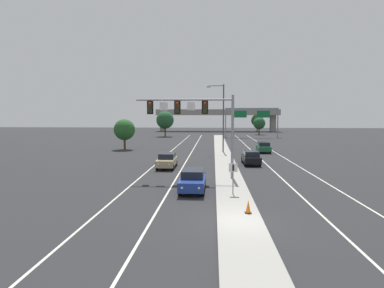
% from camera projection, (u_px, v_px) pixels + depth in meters
% --- Properties ---
extents(ground_plane, '(260.00, 260.00, 0.00)m').
position_uv_depth(ground_plane, '(240.00, 223.00, 16.78)').
color(ground_plane, '#28282B').
extents(median_island, '(2.40, 110.00, 0.15)m').
position_uv_depth(median_island, '(226.00, 167.00, 34.66)').
color(median_island, '#9E9B93').
rests_on(median_island, ground).
extents(lane_stripe_oncoming_center, '(0.14, 100.00, 0.01)m').
position_uv_depth(lane_stripe_oncoming_center, '(188.00, 158.00, 41.93)').
color(lane_stripe_oncoming_center, silver).
rests_on(lane_stripe_oncoming_center, ground).
extents(lane_stripe_receding_center, '(0.14, 100.00, 0.01)m').
position_uv_depth(lane_stripe_receding_center, '(261.00, 159.00, 41.32)').
color(lane_stripe_receding_center, silver).
rests_on(lane_stripe_receding_center, ground).
extents(edge_stripe_left, '(0.14, 100.00, 0.01)m').
position_uv_depth(edge_stripe_left, '(163.00, 158.00, 42.15)').
color(edge_stripe_left, silver).
rests_on(edge_stripe_left, ground).
extents(edge_stripe_right, '(0.14, 100.00, 0.01)m').
position_uv_depth(edge_stripe_right, '(287.00, 159.00, 41.10)').
color(edge_stripe_right, silver).
rests_on(edge_stripe_right, ground).
extents(overhead_signal_mast, '(8.54, 0.44, 7.20)m').
position_uv_depth(overhead_signal_mast, '(198.00, 116.00, 27.99)').
color(overhead_signal_mast, gray).
rests_on(overhead_signal_mast, median_island).
extents(median_sign_post, '(0.60, 0.10, 2.20)m').
position_uv_depth(median_sign_post, '(233.00, 174.00, 22.28)').
color(median_sign_post, gray).
rests_on(median_sign_post, median_island).
extents(street_lamp_median, '(2.58, 0.28, 10.00)m').
position_uv_depth(street_lamp_median, '(222.00, 114.00, 47.73)').
color(street_lamp_median, '#4C4C51').
rests_on(street_lamp_median, median_island).
extents(car_oncoming_blue, '(1.85, 4.48, 1.58)m').
position_uv_depth(car_oncoming_blue, '(193.00, 180.00, 23.91)').
color(car_oncoming_blue, navy).
rests_on(car_oncoming_blue, ground).
extents(car_oncoming_tan, '(1.83, 4.47, 1.58)m').
position_uv_depth(car_oncoming_tan, '(167.00, 160.00, 34.35)').
color(car_oncoming_tan, tan).
rests_on(car_oncoming_tan, ground).
extents(car_receding_black, '(1.88, 4.49, 1.58)m').
position_uv_depth(car_receding_black, '(251.00, 157.00, 36.74)').
color(car_receding_black, black).
rests_on(car_receding_black, ground).
extents(car_receding_green, '(1.88, 4.50, 1.58)m').
position_uv_depth(car_receding_green, '(263.00, 147.00, 48.74)').
color(car_receding_green, '#195633').
rests_on(car_receding_green, ground).
extents(traffic_cone_median_nose, '(0.36, 0.36, 0.74)m').
position_uv_depth(traffic_cone_median_nose, '(248.00, 207.00, 17.98)').
color(traffic_cone_median_nose, black).
rests_on(traffic_cone_median_nose, median_island).
extents(highway_sign_gantry, '(13.28, 0.42, 7.50)m').
position_uv_depth(highway_sign_gantry, '(252.00, 113.00, 80.71)').
color(highway_sign_gantry, gray).
rests_on(highway_sign_gantry, ground).
extents(overpass_bridge, '(42.40, 6.40, 7.65)m').
position_uv_depth(overpass_bridge, '(217.00, 115.00, 112.35)').
color(overpass_bridge, gray).
rests_on(overpass_bridge, ground).
extents(tree_far_right_c, '(4.09, 4.09, 5.92)m').
position_uv_depth(tree_far_right_c, '(257.00, 120.00, 109.04)').
color(tree_far_right_c, '#4C3823').
rests_on(tree_far_right_c, ground).
extents(tree_far_left_a, '(3.45, 3.45, 4.99)m').
position_uv_depth(tree_far_left_a, '(124.00, 130.00, 52.67)').
color(tree_far_left_a, '#4C3823').
rests_on(tree_far_left_a, ground).
extents(tree_far_right_b, '(3.48, 3.48, 5.03)m').
position_uv_depth(tree_far_right_b, '(259.00, 123.00, 93.38)').
color(tree_far_right_b, '#4C3823').
rests_on(tree_far_right_b, ground).
extents(tree_far_left_c, '(4.62, 4.62, 6.68)m').
position_uv_depth(tree_far_left_c, '(165.00, 120.00, 84.96)').
color(tree_far_left_c, '#4C3823').
rests_on(tree_far_left_c, ground).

